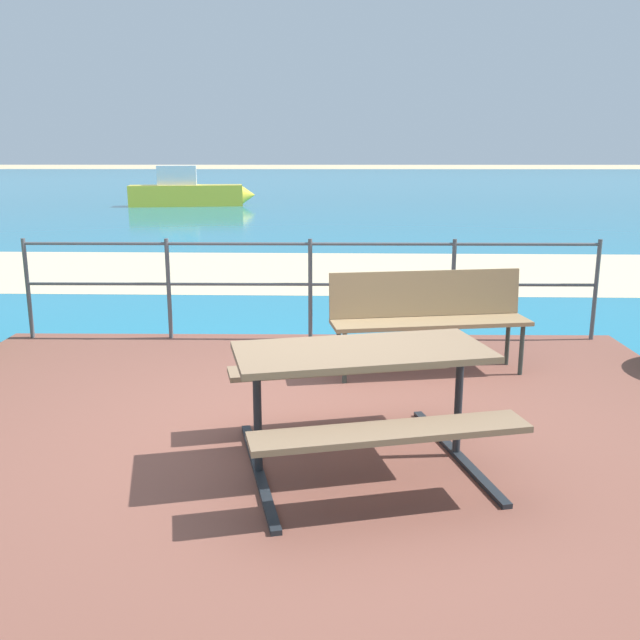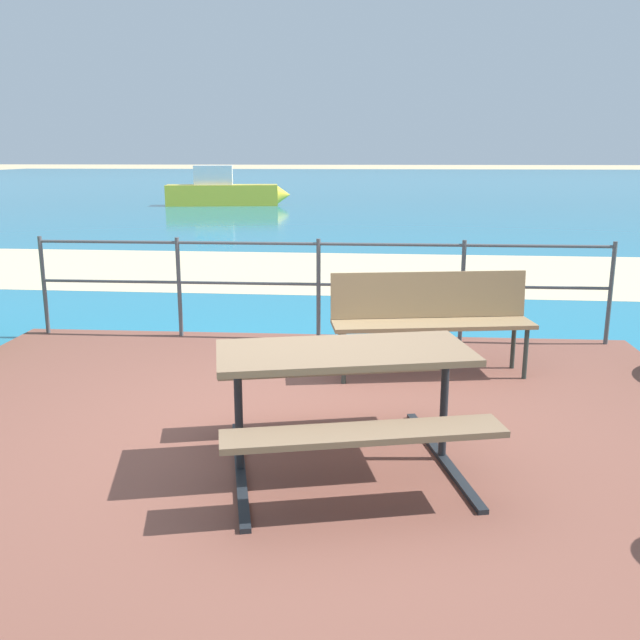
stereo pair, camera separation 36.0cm
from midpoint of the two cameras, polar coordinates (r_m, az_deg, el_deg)
ground_plane at (r=4.98m, az=-3.64°, el=-9.57°), size 240.00×240.00×0.00m
patio_paving at (r=4.97m, az=-3.65°, el=-9.25°), size 6.40×5.20×0.06m
sea_water at (r=44.61m, az=0.27°, el=11.12°), size 90.00×90.00×0.01m
beach_strip at (r=11.76m, az=-1.08°, el=4.07°), size 54.07×5.29×0.01m
picnic_table at (r=4.19m, az=1.00°, el=-4.83°), size 1.80×1.73×0.76m
park_bench at (r=6.10m, az=7.29°, el=0.75°), size 1.78×0.68×0.89m
railing_fence at (r=7.12m, az=-2.26°, el=3.67°), size 5.94×0.04×1.05m
boat_near at (r=27.02m, az=-11.23°, el=10.34°), size 4.79×1.67×1.50m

